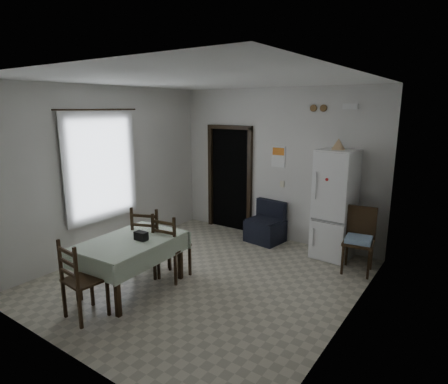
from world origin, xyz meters
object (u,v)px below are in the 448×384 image
(dining_table, at_px, (132,264))
(dining_chair_far_left, at_px, (151,239))
(dining_chair_near_head, at_px, (84,279))
(fridge, at_px, (335,205))
(corner_chair, at_px, (359,241))
(navy_seat, at_px, (265,222))
(dining_chair_far_right, at_px, (172,245))

(dining_table, xyz_separation_m, dining_chair_far_left, (-0.17, 0.55, 0.17))
(dining_table, distance_m, dining_chair_near_head, 0.83)
(fridge, distance_m, corner_chair, 0.79)
(corner_chair, height_order, dining_chair_far_left, dining_chair_far_left)
(navy_seat, bearing_deg, fridge, 7.53)
(fridge, bearing_deg, navy_seat, -176.67)
(fridge, relative_size, corner_chair, 1.82)
(navy_seat, distance_m, corner_chair, 1.90)
(dining_table, height_order, dining_chair_near_head, dining_chair_near_head)
(dining_chair_far_right, bearing_deg, fridge, -134.80)
(navy_seat, xyz_separation_m, corner_chair, (1.85, -0.40, 0.13))
(dining_table, xyz_separation_m, dining_chair_far_right, (0.22, 0.60, 0.14))
(dining_chair_far_right, bearing_deg, corner_chair, -148.18)
(dining_chair_far_right, xyz_separation_m, dining_chair_near_head, (-0.13, -1.42, -0.01))
(dining_chair_far_left, relative_size, dining_chair_far_right, 1.06)
(fridge, distance_m, dining_chair_far_right, 2.81)
(navy_seat, xyz_separation_m, dining_table, (-0.61, -2.79, -0.01))
(fridge, distance_m, navy_seat, 1.43)
(dining_table, bearing_deg, dining_chair_near_head, -87.13)
(corner_chair, distance_m, dining_chair_near_head, 4.00)
(dining_chair_far_left, bearing_deg, dining_chair_far_right, 165.72)
(fridge, height_order, dining_chair_far_right, fridge)
(navy_seat, relative_size, corner_chair, 0.76)
(corner_chair, xyz_separation_m, dining_chair_far_right, (-2.25, -1.80, 0.00))
(dining_chair_near_head, bearing_deg, navy_seat, -92.70)
(corner_chair, height_order, dining_chair_near_head, corner_chair)
(navy_seat, bearing_deg, dining_table, -94.81)
(navy_seat, distance_m, dining_table, 2.86)
(navy_seat, xyz_separation_m, dining_chair_far_right, (-0.39, -2.19, 0.13))
(dining_table, bearing_deg, corner_chair, 41.09)
(fridge, relative_size, dining_table, 1.30)
(corner_chair, height_order, dining_chair_far_right, dining_chair_far_right)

